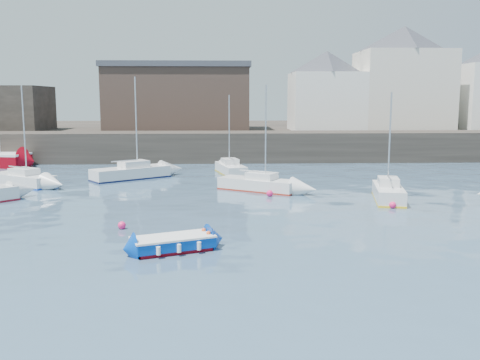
{
  "coord_description": "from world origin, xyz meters",
  "views": [
    {
      "loc": [
        -1.21,
        -20.05,
        6.39
      ],
      "look_at": [
        0.0,
        12.0,
        1.5
      ],
      "focal_mm": 40.0,
      "sensor_mm": 36.0,
      "label": 1
    }
  ],
  "objects_px": {
    "sailboat_c": "(388,192)",
    "sailboat_f": "(231,168)",
    "buoy_mid": "(392,208)",
    "sailboat_h": "(131,172)",
    "blue_dinghy": "(173,243)",
    "buoy_far": "(270,196)",
    "buoy_near": "(122,229)",
    "sailboat_b": "(259,184)",
    "sailboat_e": "(22,179)"
  },
  "relations": [
    {
      "from": "sailboat_b",
      "to": "buoy_mid",
      "type": "height_order",
      "value": "sailboat_b"
    },
    {
      "from": "sailboat_b",
      "to": "buoy_far",
      "type": "height_order",
      "value": "sailboat_b"
    },
    {
      "from": "sailboat_h",
      "to": "buoy_far",
      "type": "bearing_deg",
      "value": -38.06
    },
    {
      "from": "sailboat_b",
      "to": "blue_dinghy",
      "type": "bearing_deg",
      "value": -107.55
    },
    {
      "from": "sailboat_f",
      "to": "sailboat_c",
      "type": "bearing_deg",
      "value": -51.81
    },
    {
      "from": "sailboat_e",
      "to": "sailboat_f",
      "type": "xyz_separation_m",
      "value": [
        15.57,
        5.68,
        -0.01
      ]
    },
    {
      "from": "sailboat_c",
      "to": "sailboat_f",
      "type": "distance_m",
      "value": 15.79
    },
    {
      "from": "sailboat_c",
      "to": "sailboat_f",
      "type": "bearing_deg",
      "value": 128.19
    },
    {
      "from": "sailboat_e",
      "to": "sailboat_f",
      "type": "distance_m",
      "value": 16.58
    },
    {
      "from": "sailboat_c",
      "to": "buoy_near",
      "type": "distance_m",
      "value": 17.07
    },
    {
      "from": "sailboat_h",
      "to": "buoy_mid",
      "type": "height_order",
      "value": "sailboat_h"
    },
    {
      "from": "sailboat_e",
      "to": "sailboat_f",
      "type": "height_order",
      "value": "sailboat_e"
    },
    {
      "from": "buoy_far",
      "to": "buoy_mid",
      "type": "bearing_deg",
      "value": -31.04
    },
    {
      "from": "sailboat_b",
      "to": "sailboat_h",
      "type": "bearing_deg",
      "value": 148.76
    },
    {
      "from": "sailboat_h",
      "to": "buoy_far",
      "type": "distance_m",
      "value": 13.27
    },
    {
      "from": "sailboat_e",
      "to": "buoy_mid",
      "type": "relative_size",
      "value": 17.62
    },
    {
      "from": "blue_dinghy",
      "to": "sailboat_b",
      "type": "xyz_separation_m",
      "value": [
        4.7,
        14.86,
        0.11
      ]
    },
    {
      "from": "buoy_near",
      "to": "buoy_far",
      "type": "height_order",
      "value": "buoy_far"
    },
    {
      "from": "sailboat_e",
      "to": "buoy_near",
      "type": "relative_size",
      "value": 18.47
    },
    {
      "from": "sailboat_f",
      "to": "buoy_near",
      "type": "height_order",
      "value": "sailboat_f"
    },
    {
      "from": "sailboat_e",
      "to": "buoy_near",
      "type": "xyz_separation_m",
      "value": [
        9.78,
        -13.73,
        -0.48
      ]
    },
    {
      "from": "sailboat_h",
      "to": "buoy_near",
      "type": "height_order",
      "value": "sailboat_h"
    },
    {
      "from": "sailboat_c",
      "to": "sailboat_f",
      "type": "xyz_separation_m",
      "value": [
        -9.76,
        12.41,
        -0.05
      ]
    },
    {
      "from": "sailboat_f",
      "to": "buoy_mid",
      "type": "distance_m",
      "value": 17.55
    },
    {
      "from": "sailboat_b",
      "to": "buoy_near",
      "type": "distance_m",
      "value": 13.23
    },
    {
      "from": "sailboat_e",
      "to": "sailboat_h",
      "type": "xyz_separation_m",
      "value": [
        7.5,
        3.09,
        0.05
      ]
    },
    {
      "from": "buoy_mid",
      "to": "buoy_far",
      "type": "distance_m",
      "value": 8.03
    },
    {
      "from": "sailboat_h",
      "to": "buoy_near",
      "type": "bearing_deg",
      "value": -82.27
    },
    {
      "from": "sailboat_e",
      "to": "sailboat_b",
      "type": "bearing_deg",
      "value": -9.46
    },
    {
      "from": "buoy_near",
      "to": "buoy_far",
      "type": "bearing_deg",
      "value": 46.65
    },
    {
      "from": "buoy_far",
      "to": "blue_dinghy",
      "type": "bearing_deg",
      "value": -112.63
    },
    {
      "from": "sailboat_c",
      "to": "buoy_mid",
      "type": "xyz_separation_m",
      "value": [
        -0.52,
        -2.5,
        -0.52
      ]
    },
    {
      "from": "sailboat_b",
      "to": "sailboat_c",
      "type": "xyz_separation_m",
      "value": [
        7.98,
        -3.84,
        0.04
      ]
    },
    {
      "from": "sailboat_b",
      "to": "sailboat_c",
      "type": "bearing_deg",
      "value": -25.68
    },
    {
      "from": "sailboat_b",
      "to": "buoy_mid",
      "type": "xyz_separation_m",
      "value": [
        7.46,
        -6.34,
        -0.48
      ]
    },
    {
      "from": "sailboat_e",
      "to": "buoy_near",
      "type": "height_order",
      "value": "sailboat_e"
    },
    {
      "from": "sailboat_f",
      "to": "sailboat_h",
      "type": "bearing_deg",
      "value": -162.2
    },
    {
      "from": "sailboat_b",
      "to": "sailboat_f",
      "type": "distance_m",
      "value": 8.75
    },
    {
      "from": "sailboat_c",
      "to": "sailboat_h",
      "type": "relative_size",
      "value": 0.84
    },
    {
      "from": "blue_dinghy",
      "to": "sailboat_c",
      "type": "distance_m",
      "value": 16.8
    },
    {
      "from": "blue_dinghy",
      "to": "buoy_far",
      "type": "distance_m",
      "value": 13.73
    },
    {
      "from": "buoy_far",
      "to": "sailboat_c",
      "type": "bearing_deg",
      "value": -12.51
    },
    {
      "from": "buoy_near",
      "to": "buoy_far",
      "type": "xyz_separation_m",
      "value": [
        8.16,
        8.64,
        0.0
      ]
    },
    {
      "from": "sailboat_b",
      "to": "buoy_far",
      "type": "xyz_separation_m",
      "value": [
        0.58,
        -2.2,
        -0.48
      ]
    },
    {
      "from": "sailboat_b",
      "to": "sailboat_h",
      "type": "relative_size",
      "value": 0.9
    },
    {
      "from": "sailboat_b",
      "to": "sailboat_e",
      "type": "bearing_deg",
      "value": 170.54
    },
    {
      "from": "buoy_mid",
      "to": "buoy_far",
      "type": "bearing_deg",
      "value": 148.96
    },
    {
      "from": "blue_dinghy",
      "to": "sailboat_h",
      "type": "bearing_deg",
      "value": 103.9
    },
    {
      "from": "buoy_mid",
      "to": "sailboat_c",
      "type": "bearing_deg",
      "value": 78.37
    },
    {
      "from": "sailboat_b",
      "to": "buoy_near",
      "type": "xyz_separation_m",
      "value": [
        -7.58,
        -10.84,
        -0.48
      ]
    }
  ]
}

